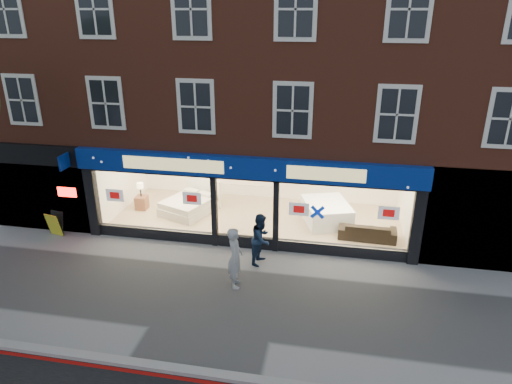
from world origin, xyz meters
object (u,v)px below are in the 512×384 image
(mattress_stack, at_px, (326,212))
(a_board, at_px, (55,224))
(pedestrian_blue, at_px, (261,239))
(sofa, at_px, (367,231))
(display_bed, at_px, (190,204))
(pedestrian_grey, at_px, (235,257))

(mattress_stack, xyz_separation_m, a_board, (-9.54, -2.68, -0.05))
(a_board, height_order, pedestrian_blue, pedestrian_blue)
(sofa, bearing_deg, display_bed, -6.09)
(pedestrian_blue, bearing_deg, mattress_stack, -17.19)
(display_bed, xyz_separation_m, a_board, (-4.19, -2.65, 0.02))
(a_board, relative_size, pedestrian_grey, 0.47)
(display_bed, height_order, mattress_stack, display_bed)
(display_bed, relative_size, mattress_stack, 1.05)
(display_bed, distance_m, mattress_stack, 5.35)
(sofa, distance_m, pedestrian_grey, 5.33)
(mattress_stack, xyz_separation_m, pedestrian_grey, (-2.44, -4.65, 0.45))
(a_board, bearing_deg, sofa, 20.65)
(mattress_stack, relative_size, sofa, 1.18)
(sofa, xyz_separation_m, pedestrian_grey, (-3.91, -3.57, 0.54))
(mattress_stack, bearing_deg, display_bed, -179.67)
(sofa, distance_m, pedestrian_blue, 4.03)
(pedestrian_blue, bearing_deg, pedestrian_grey, 173.91)
(display_bed, relative_size, a_board, 2.84)
(display_bed, distance_m, sofa, 6.91)
(sofa, relative_size, pedestrian_blue, 1.18)
(pedestrian_grey, bearing_deg, mattress_stack, -41.23)
(sofa, height_order, pedestrian_grey, pedestrian_grey)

